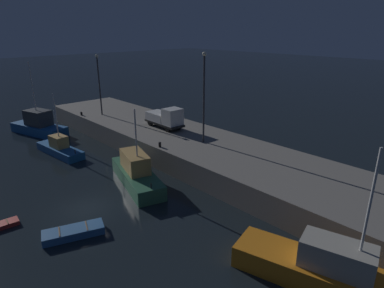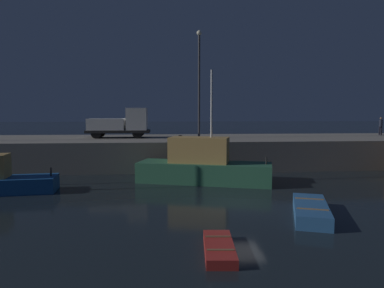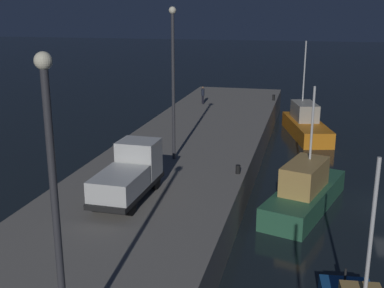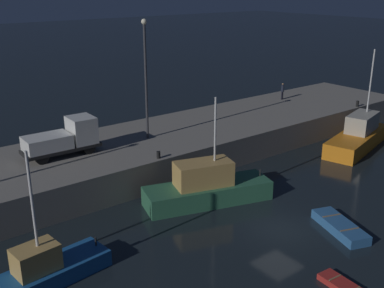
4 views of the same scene
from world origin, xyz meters
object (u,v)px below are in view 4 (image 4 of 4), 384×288
bollard_central (357,104)px  bollard_east (158,155)px  fishing_boat_white (38,274)px  utility_truck (64,138)px  fishing_trawler_red (207,187)px  dinghy_orange_near (344,287)px  lamp_post_east (146,72)px  rowboat_white_mid (340,227)px  dockworker (283,90)px  fishing_boat_blue (358,136)px

bollard_central → bollard_east: bearing=179.6°
fishing_boat_white → utility_truck: bearing=59.7°
fishing_trawler_red → dinghy_orange_near: (-0.78, -11.66, -0.94)m
bollard_central → bollard_east: (-24.11, 0.15, -0.04)m
dinghy_orange_near → lamp_post_east: bearing=86.0°
lamp_post_east → bollard_east: size_ratio=18.22×
fishing_trawler_red → fishing_boat_white: 12.78m
rowboat_white_mid → bollard_central: (18.88, 11.74, 2.39)m
fishing_trawler_red → dockworker: fishing_trawler_red is taller
bollard_east → fishing_trawler_red: bearing=-71.3°
dinghy_orange_near → fishing_trawler_red: bearing=86.2°
utility_truck → fishing_boat_white: bearing=-120.3°
fishing_boat_blue → bollard_east: (-19.35, 3.61, 1.55)m
fishing_boat_white → dinghy_orange_near: (11.81, -9.50, -0.57)m
dinghy_orange_near → rowboat_white_mid: (4.71, 3.63, 0.13)m
bollard_east → dockworker: bearing=18.0°
lamp_post_east → bollard_central: (22.20, -4.56, -5.09)m
lamp_post_east → dockworker: 19.16m
lamp_post_east → bollard_east: (-1.91, -4.41, -5.13)m
rowboat_white_mid → bollard_east: size_ratio=8.51×
fishing_trawler_red → bollard_central: bearing=9.2°
fishing_boat_white → dinghy_orange_near: size_ratio=2.75×
rowboat_white_mid → fishing_trawler_red: bearing=116.0°
fishing_trawler_red → dockworker: bearing=28.8°
dockworker → dinghy_orange_near: bearing=-131.9°
fishing_boat_blue → dinghy_orange_near: bearing=-147.7°
dinghy_orange_near → bollard_east: 15.72m
lamp_post_east → fishing_trawler_red: bearing=-94.1°
fishing_boat_blue → utility_truck: 25.85m
bollard_central → utility_truck: bearing=170.4°
fishing_trawler_red → utility_truck: bearing=126.0°
fishing_boat_white → utility_truck: 12.84m
dinghy_orange_near → lamp_post_east: 21.37m
fishing_trawler_red → bollard_east: fishing_trawler_red is taller
dinghy_orange_near → bollard_central: bollard_central is taller
fishing_trawler_red → bollard_east: (-1.31, 3.86, 1.54)m
fishing_trawler_red → bollard_central: size_ratio=15.33×
rowboat_white_mid → utility_truck: 19.82m
utility_truck → bollard_central: (29.07, -4.93, -0.95)m
fishing_boat_blue → dinghy_orange_near: fishing_boat_blue is taller
fishing_trawler_red → rowboat_white_mid: (3.92, -8.03, -0.81)m
fishing_boat_blue → rowboat_white_mid: bearing=-149.6°
dockworker → fishing_boat_blue: bearing=-96.0°
fishing_boat_white → dockworker: bearing=21.7°
fishing_boat_blue → dinghy_orange_near: (-18.83, -11.91, -0.93)m
fishing_boat_white → rowboat_white_mid: (16.51, -5.87, -0.45)m
fishing_boat_white → bollard_east: fishing_boat_white is taller
utility_truck → dockworker: 25.46m
fishing_boat_white → bollard_east: (11.28, 6.02, 1.90)m
lamp_post_east → bollard_central: 23.23m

